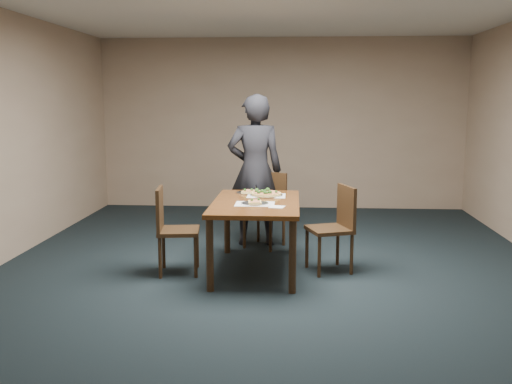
# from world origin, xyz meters

# --- Properties ---
(ground) EXTENTS (8.00, 8.00, 0.00)m
(ground) POSITION_xyz_m (0.00, 0.00, 0.00)
(ground) COLOR black
(ground) RESTS_ON ground
(room_shell) EXTENTS (8.00, 8.00, 8.00)m
(room_shell) POSITION_xyz_m (0.00, 0.00, 1.74)
(room_shell) COLOR tan
(room_shell) RESTS_ON ground
(dining_table) EXTENTS (0.90, 1.50, 0.75)m
(dining_table) POSITION_xyz_m (-0.18, 0.37, 0.66)
(dining_table) COLOR #4E280F
(dining_table) RESTS_ON ground
(chair_far) EXTENTS (0.56, 0.56, 0.91)m
(chair_far) POSITION_xyz_m (-0.11, 1.43, 0.52)
(chair_far) COLOR black
(chair_far) RESTS_ON ground
(chair_left) EXTENTS (0.47, 0.47, 0.91)m
(chair_left) POSITION_xyz_m (-1.06, 0.22, 0.52)
(chair_left) COLOR black
(chair_left) RESTS_ON ground
(chair_right) EXTENTS (0.54, 0.54, 0.91)m
(chair_right) POSITION_xyz_m (0.67, 0.44, 0.52)
(chair_right) COLOR black
(chair_right) RESTS_ON ground
(diner) EXTENTS (0.73, 0.52, 1.87)m
(diner) POSITION_xyz_m (-0.27, 1.51, 0.94)
(diner) COLOR black
(diner) RESTS_ON ground
(placemat_main) EXTENTS (0.42, 0.32, 0.00)m
(placemat_main) POSITION_xyz_m (-0.09, 0.73, 0.75)
(placemat_main) COLOR white
(placemat_main) RESTS_ON dining_table
(placemat_near) EXTENTS (0.40, 0.30, 0.00)m
(placemat_near) POSITION_xyz_m (-0.18, 0.22, 0.75)
(placemat_near) COLOR white
(placemat_near) RESTS_ON dining_table
(pizza_pan) EXTENTS (0.36, 0.36, 0.07)m
(pizza_pan) POSITION_xyz_m (-0.09, 0.73, 0.78)
(pizza_pan) COLOR silver
(pizza_pan) RESTS_ON dining_table
(slice_plate_near) EXTENTS (0.28, 0.28, 0.06)m
(slice_plate_near) POSITION_xyz_m (-0.18, 0.22, 0.76)
(slice_plate_near) COLOR silver
(slice_plate_near) RESTS_ON dining_table
(slice_plate_far) EXTENTS (0.28, 0.28, 0.06)m
(slice_plate_far) POSITION_xyz_m (-0.30, 0.90, 0.76)
(slice_plate_far) COLOR silver
(slice_plate_far) RESTS_ON dining_table
(napkin) EXTENTS (0.17, 0.17, 0.01)m
(napkin) POSITION_xyz_m (0.05, 0.06, 0.75)
(napkin) COLOR white
(napkin) RESTS_ON dining_table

